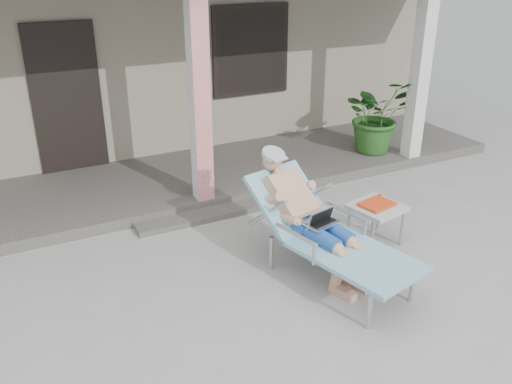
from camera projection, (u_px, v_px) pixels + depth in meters
ground at (284, 291)px, 5.43m from camera, size 60.00×60.00×0.00m
house at (113, 35)px, 10.03m from camera, size 10.40×5.40×3.30m
porch_deck at (182, 180)px, 7.84m from camera, size 10.00×2.00×0.15m
porch_step at (213, 214)px, 6.92m from camera, size 2.00×0.30×0.07m
lounger at (319, 204)px, 5.43m from camera, size 1.16×2.05×1.29m
side_table at (377, 209)px, 6.20m from camera, size 0.64×0.64×0.49m
potted_palm at (377, 115)px, 8.53m from camera, size 1.08×0.93×1.19m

